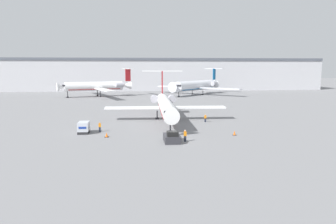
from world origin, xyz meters
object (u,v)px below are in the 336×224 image
Objects in this scene: worker_near_tug at (185,135)px; worker_by_wing at (205,118)px; worker_on_apron at (100,127)px; airplane_main at (165,104)px; pushback_tug at (172,138)px; traffic_cone_right at (234,133)px; traffic_cone_left at (107,135)px; airplane_parked_far_left at (196,86)px; airplane_parked_far_right at (97,86)px; luggage_cart at (84,128)px.

worker_by_wing is at bearing 68.32° from worker_near_tug.
airplane_main is at bearing 43.58° from worker_on_apron.
traffic_cone_right is at bearing 19.67° from pushback_tug.
traffic_cone_left is 0.02× the size of airplane_parked_far_left.
traffic_cone_right is at bearing -60.67° from airplane_main.
worker_near_tug is 0.06× the size of airplane_parked_far_left.
worker_near_tug is 0.05× the size of airplane_parked_far_right.
airplane_main is at bearing 87.13° from pushback_tug.
airplane_parked_far_right is at bearing 111.73° from traffic_cone_right.
airplane_main is at bearing 154.01° from worker_by_wing.
airplane_main is at bearing 40.57° from luggage_cart.
luggage_cart is 86.42m from airplane_parked_far_left.
airplane_parked_far_right is at bearing 114.39° from worker_by_wing.
airplane_main is 20.46m from luggage_cart.
worker_near_tug is (2.05, 0.10, 0.29)m from pushback_tug.
traffic_cone_left is 88.36m from airplane_parked_far_left.
worker_by_wing is (7.96, -3.88, -2.50)m from airplane_main.
luggage_cart is 0.10× the size of airplane_parked_far_left.
worker_on_apron is 73.33m from airplane_parked_far_right.
luggage_cart is (-14.36, 8.36, 0.32)m from pushback_tug.
luggage_cart is 25.74m from traffic_cone_right.
luggage_cart is at bearing -158.25° from worker_by_wing.
luggage_cart is 74.08m from airplane_parked_far_right.
luggage_cart is 2.81m from worker_on_apron.
luggage_cart is at bearing 170.09° from traffic_cone_right.
airplane_main is 20.58× the size of worker_by_wing.
worker_by_wing is at bearing -25.99° from airplane_main.
worker_on_apron is at bearing 141.38° from pushback_tug.
worker_by_wing reaches higher than traffic_cone_right.
worker_by_wing is 13.91m from traffic_cone_right.
worker_near_tug reaches higher than worker_on_apron.
pushback_tug is 19.87m from worker_by_wing.
worker_near_tug is at bearing -101.88° from airplane_parked_far_left.
traffic_cone_left is (-10.17, 4.61, -0.30)m from pushback_tug.
worker_near_tug is at bearing -87.43° from airplane_main.
luggage_cart is at bearing -139.43° from airplane_main.
pushback_tug reaches higher than traffic_cone_left.
airplane_parked_far_right reaches higher than luggage_cart.
pushback_tug is 1.32× the size of luggage_cart.
pushback_tug is 2.27× the size of worker_on_apron.
worker_near_tug is (16.40, -8.26, -0.02)m from luggage_cart.
traffic_cone_left is (1.56, -4.77, -0.56)m from worker_on_apron.
airplane_parked_far_left is (34.77, 79.07, 2.88)m from luggage_cart.
traffic_cone_left is at bearing -123.55° from airplane_main.
pushback_tug is 0.13× the size of airplane_parked_far_left.
airplane_parked_far_left is (9.42, 83.50, 3.48)m from traffic_cone_right.
worker_on_apron is (-11.74, 9.38, 0.26)m from pushback_tug.
traffic_cone_left is at bearing -82.64° from airplane_parked_far_right.
worker_on_apron is at bearing -136.42° from airplane_main.
worker_near_tug is at bearing -111.68° from worker_by_wing.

